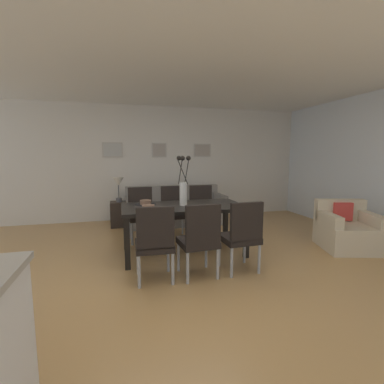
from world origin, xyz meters
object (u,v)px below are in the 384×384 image
(framed_picture_center, at_px, (159,150))
(armchair, at_px, (347,231))
(dining_chair_far_right, at_px, (174,209))
(centerpiece_vase, at_px, (183,186))
(dining_chair_far_left, at_px, (200,237))
(dining_chair_near_right, at_px, (141,211))
(dining_chair_mid_right, at_px, (202,208))
(bowl_near_right, at_px, (145,202))
(bowl_near_left, at_px, (148,207))
(dining_table, at_px, (183,210))
(framed_picture_left, at_px, (113,150))
(dining_chair_mid_left, at_px, (242,233))
(dining_chair_near_left, at_px, (155,240))
(framed_picture_right, at_px, (202,150))
(table_lamp, at_px, (118,184))
(sofa, at_px, (175,211))
(side_table, at_px, (119,214))

(framed_picture_center, bearing_deg, armchair, -48.46)
(dining_chair_far_right, height_order, armchair, dining_chair_far_right)
(centerpiece_vase, bearing_deg, dining_chair_far_left, -90.02)
(dining_chair_near_right, relative_size, centerpiece_vase, 1.25)
(dining_chair_mid_right, distance_m, bowl_near_right, 1.32)
(bowl_near_left, bearing_deg, centerpiece_vase, 21.47)
(dining_table, relative_size, framed_picture_left, 4.10)
(dining_table, xyz_separation_m, armchair, (2.59, -0.43, -0.38))
(dining_chair_mid_left, xyz_separation_m, bowl_near_right, (-1.10, 1.08, 0.27))
(bowl_near_left, bearing_deg, framed_picture_center, 78.72)
(dining_chair_far_left, distance_m, dining_chair_far_right, 1.79)
(dining_chair_near_left, relative_size, dining_chair_mid_right, 1.00)
(bowl_near_left, xyz_separation_m, framed_picture_right, (1.58, 2.71, 0.82))
(bowl_near_right, relative_size, framed_picture_center, 0.51)
(framed_picture_left, bearing_deg, framed_picture_center, 0.00)
(dining_chair_far_right, xyz_separation_m, table_lamp, (-0.96, 1.01, 0.38))
(dining_chair_near_right, height_order, dining_chair_far_left, same)
(dining_chair_near_right, distance_m, framed_picture_left, 2.02)
(table_lamp, bearing_deg, bowl_near_right, -76.90)
(dining_table, distance_m, centerpiece_vase, 0.36)
(dining_chair_mid_left, relative_size, framed_picture_center, 2.77)
(dining_chair_near_right, xyz_separation_m, table_lamp, (-0.38, 1.06, 0.38))
(sofa, distance_m, table_lamp, 1.34)
(side_table, xyz_separation_m, armchair, (3.53, -2.35, 0.03))
(framed_picture_center, bearing_deg, sofa, -67.09)
(dining_chair_far_right, xyz_separation_m, framed_picture_left, (-1.07, 1.59, 1.09))
(dining_chair_mid_left, bearing_deg, bowl_near_right, 135.60)
(dining_chair_mid_right, xyz_separation_m, armchair, (2.03, -1.32, -0.23))
(framed_picture_center, bearing_deg, dining_chair_mid_left, -80.57)
(dining_chair_near_left, xyz_separation_m, framed_picture_center, (0.54, 3.37, 1.09))
(dining_chair_near_left, height_order, dining_chair_far_right, same)
(dining_chair_near_right, distance_m, bowl_near_right, 0.70)
(bowl_near_left, bearing_deg, dining_table, 21.38)
(dining_chair_far_right, xyz_separation_m, bowl_near_left, (-0.57, -1.12, 0.27))
(dining_chair_mid_right, relative_size, centerpiece_vase, 1.25)
(centerpiece_vase, bearing_deg, bowl_near_left, -158.53)
(dining_chair_mid_left, xyz_separation_m, armchair, (2.03, 0.44, -0.23))
(framed_picture_left, relative_size, framed_picture_right, 1.06)
(table_lamp, height_order, framed_picture_right, framed_picture_right)
(centerpiece_vase, bearing_deg, framed_picture_right, 67.36)
(dining_chair_mid_left, relative_size, framed_picture_right, 2.23)
(dining_chair_far_left, bearing_deg, centerpiece_vase, 89.98)
(bowl_near_left, xyz_separation_m, armchair, (3.13, -0.22, -0.49))
(centerpiece_vase, bearing_deg, dining_table, -124.65)
(framed_picture_right, bearing_deg, bowl_near_right, -124.69)
(dining_chair_mid_right, bearing_deg, dining_chair_far_left, -107.41)
(dining_chair_far_left, relative_size, table_lamp, 1.80)
(dining_chair_mid_left, bearing_deg, dining_chair_far_right, 106.71)
(bowl_near_right, distance_m, side_table, 1.83)
(dining_chair_near_left, xyz_separation_m, side_table, (-0.40, 2.79, -0.25))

